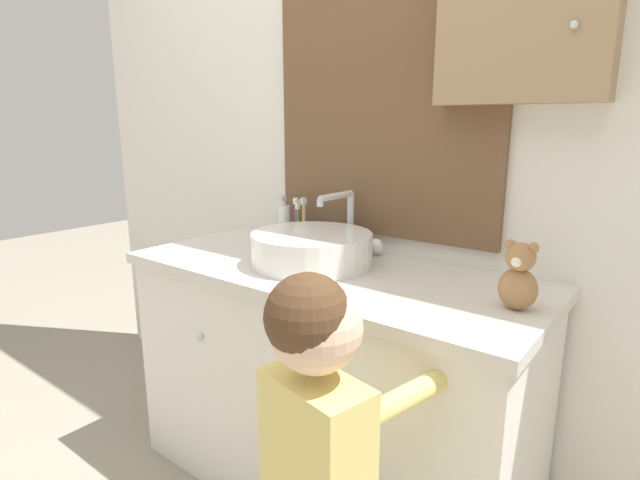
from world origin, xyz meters
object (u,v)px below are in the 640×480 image
at_px(soap_dispenser, 284,222).
at_px(teddy_bear, 519,277).
at_px(child_figure, 318,459).
at_px(sink_basin, 313,248).
at_px(toothbrush_holder, 300,233).

distance_m(soap_dispenser, teddy_bear, 0.97).
relative_size(child_figure, teddy_bear, 5.60).
relative_size(sink_basin, child_figure, 0.45).
bearing_deg(toothbrush_holder, soap_dispenser, 170.94).
relative_size(soap_dispenser, teddy_bear, 1.01).
bearing_deg(teddy_bear, child_figure, -112.30).
height_order(toothbrush_holder, child_figure, child_figure).
bearing_deg(child_figure, soap_dispenser, 135.14).
bearing_deg(toothbrush_holder, teddy_bear, -13.01).
bearing_deg(teddy_bear, soap_dispenser, 167.35).
relative_size(toothbrush_holder, child_figure, 0.18).
height_order(sink_basin, toothbrush_holder, sink_basin).
bearing_deg(soap_dispenser, child_figure, -44.86).
relative_size(sink_basin, teddy_bear, 2.55).
relative_size(sink_basin, toothbrush_holder, 2.46).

